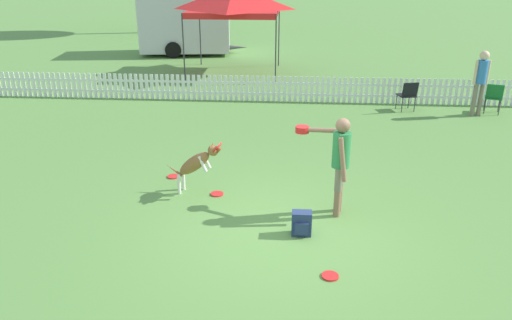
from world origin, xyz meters
The scene contains 13 objects.
ground_plane centered at (0.00, 0.00, 0.00)m, with size 240.00×240.00×0.00m, color #5B8C42.
handler_person centered at (0.82, 0.62, 1.02)m, with size 0.89×0.81×1.62m.
leaping_dog centered at (-1.54, 1.15, 0.60)m, with size 1.08×0.43×1.01m.
frisbee_near_handler centered at (0.64, -1.20, 0.01)m, with size 0.23×0.23×0.02m.
frisbee_near_dog centered at (-2.15, 1.85, 0.01)m, with size 0.23×0.23×0.02m.
frisbee_midfield centered at (-1.20, 1.15, 0.01)m, with size 0.23×0.23×0.02m.
backpack_on_grass centered at (0.27, -0.13, 0.18)m, with size 0.30×0.23×0.37m.
picket_fence centered at (0.00, 7.57, 0.38)m, with size 22.57×0.04×0.75m.
folding_chair_blue_left centered at (5.46, 6.73, 0.50)m, with size 0.54×0.55×0.83m.
folding_chair_center centered at (3.21, 6.81, 0.49)m, with size 0.53×0.54×0.82m.
canopy_tent_main centered at (-2.07, 11.49, 2.57)m, with size 3.14×3.14×3.08m.
spectator_standing centered at (4.95, 6.48, 1.05)m, with size 0.41×0.27×1.72m.
equipment_trailer centered at (-4.71, 15.56, 1.44)m, with size 4.73×2.72×2.75m.
Camera 1 is at (0.09, -6.74, 3.82)m, focal length 35.00 mm.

